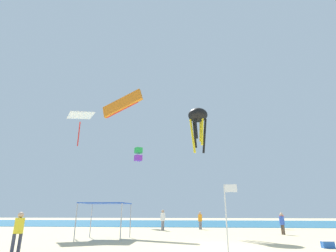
# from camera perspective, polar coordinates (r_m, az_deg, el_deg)

# --- Properties ---
(ground) EXTENTS (110.00, 110.00, 0.10)m
(ground) POSITION_cam_1_polar(r_m,az_deg,el_deg) (15.54, 9.52, -24.67)
(ground) COLOR beige
(ocean_strip) EXTENTS (110.00, 22.27, 0.03)m
(ocean_strip) POSITION_cam_1_polar(r_m,az_deg,el_deg) (43.00, 6.50, -20.22)
(ocean_strip) COLOR #1E6B93
(ocean_strip) RESTS_ON ground
(canopy_tent) EXTENTS (3.02, 2.79, 2.35)m
(canopy_tent) POSITION_cam_1_polar(r_m,az_deg,el_deg) (19.53, -13.34, -16.31)
(canopy_tent) COLOR #B2B2B7
(canopy_tent) RESTS_ON ground
(person_near_tent) EXTENTS (0.45, 0.50, 1.91)m
(person_near_tent) POSITION_cam_1_polar(r_m,az_deg,el_deg) (27.13, -1.14, -19.41)
(person_near_tent) COLOR slate
(person_near_tent) RESTS_ON ground
(person_leftmost) EXTENTS (0.39, 0.44, 1.64)m
(person_leftmost) POSITION_cam_1_polar(r_m,az_deg,el_deg) (31.14, 23.50, -18.12)
(person_leftmost) COLOR brown
(person_leftmost) RESTS_ON ground
(person_central) EXTENTS (0.42, 0.45, 1.77)m
(person_central) POSITION_cam_1_polar(r_m,az_deg,el_deg) (15.06, -29.70, -18.75)
(person_central) COLOR #33384C
(person_central) RESTS_ON ground
(person_rightmost) EXTENTS (0.39, 0.43, 1.63)m
(person_rightmost) POSITION_cam_1_polar(r_m,az_deg,el_deg) (24.39, 23.53, -18.59)
(person_rightmost) COLOR brown
(person_rightmost) RESTS_ON ground
(person_far_shore) EXTENTS (0.41, 0.42, 1.73)m
(person_far_shore) POSITION_cam_1_polar(r_m,az_deg,el_deg) (28.85, 7.00, -19.41)
(person_far_shore) COLOR slate
(person_far_shore) RESTS_ON ground
(banner_flag) EXTENTS (0.61, 0.06, 3.00)m
(banner_flag) POSITION_cam_1_polar(r_m,az_deg,el_deg) (12.74, 12.81, -17.45)
(banner_flag) COLOR silver
(banner_flag) RESTS_ON ground
(cooler_box) EXTENTS (0.57, 0.37, 0.35)m
(cooler_box) POSITION_cam_1_polar(r_m,az_deg,el_deg) (16.96, 31.38, -21.13)
(cooler_box) COLOR blue
(cooler_box) RESTS_ON ground
(kite_parafoil_orange) EXTENTS (5.01, 1.89, 3.15)m
(kite_parafoil_orange) POSITION_cam_1_polar(r_m,az_deg,el_deg) (30.42, -9.91, 4.76)
(kite_parafoil_orange) COLOR orange
(kite_box_green) EXTENTS (1.18, 1.18, 1.79)m
(kite_box_green) POSITION_cam_1_polar(r_m,az_deg,el_deg) (35.56, -6.47, -6.12)
(kite_box_green) COLOR green
(kite_octopus_black) EXTENTS (2.39, 2.39, 4.30)m
(kite_octopus_black) POSITION_cam_1_polar(r_m,az_deg,el_deg) (24.84, 6.51, 1.86)
(kite_octopus_black) COLOR black
(kite_diamond_white) EXTENTS (3.24, 3.24, 3.37)m
(kite_diamond_white) POSITION_cam_1_polar(r_m,az_deg,el_deg) (27.67, -18.46, 1.89)
(kite_diamond_white) COLOR white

